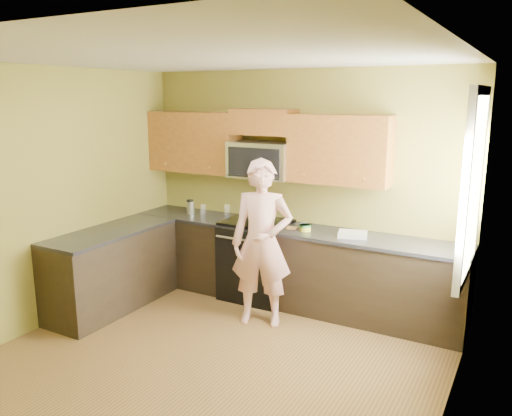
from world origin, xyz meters
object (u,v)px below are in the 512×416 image
Objects in this scene: stove at (257,259)px; microwave at (262,178)px; butter_tub at (305,231)px; frying_pan at (259,222)px; travel_mug at (190,214)px; woman at (262,243)px.

microwave is at bearing 90.00° from stove.
stove is 0.78m from butter_tub.
frying_pan is (0.05, -0.15, -0.50)m from microwave.
microwave is at bearing 95.37° from frying_pan.
travel_mug reaches higher than butter_tub.
microwave is at bearing 165.58° from butter_tub.
woman reaches higher than butter_tub.
woman is (0.39, -0.60, 0.41)m from stove.
butter_tub is 1.62m from travel_mug.
stove is 0.83m from woman.
woman is 0.61m from butter_tub.
frying_pan is at bearing -72.21° from microwave.
frying_pan is at bearing 103.30° from woman.
stove is at bearing -90.00° from microwave.
travel_mug reaches higher than stove.
butter_tub is at bearing -1.82° from travel_mug.
woman is at bearing -114.13° from butter_tub.
woman is 1.50m from travel_mug.
microwave is 0.43× the size of woman.
microwave is 1.11m from travel_mug.
microwave is (0.00, 0.12, 0.97)m from stove.
travel_mug reaches higher than frying_pan.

